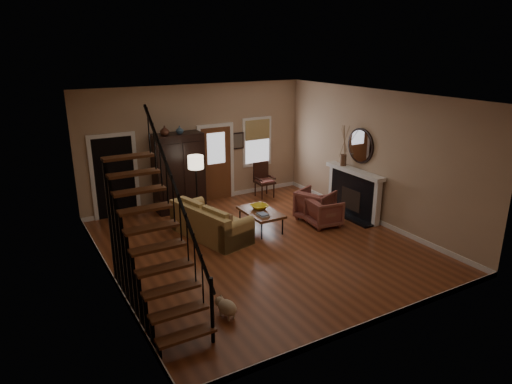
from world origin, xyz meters
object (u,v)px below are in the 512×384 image
coffee_table (261,220)px  armchair_left (324,212)px  floor_lamp (197,189)px  side_chair (265,180)px  armoire (179,172)px  sofa (211,221)px  armchair_right (315,204)px

coffee_table → armchair_left: (1.49, -0.56, 0.11)m
floor_lamp → side_chair: 2.59m
armchair_left → coffee_table: bearing=76.3°
armoire → floor_lamp: armoire is taller
armoire → sofa: 2.20m
sofa → armoire: bearing=74.9°
sofa → armchair_left: (2.72, -0.75, -0.04)m
floor_lamp → side_chair: floor_lamp is taller
armoire → floor_lamp: bearing=-84.0°
armchair_left → armoire: bearing=50.3°
armoire → sofa: armoire is taller
armchair_right → side_chair: bearing=-17.7°
coffee_table → side_chair: bearing=57.0°
floor_lamp → sofa: bearing=-97.0°
side_chair → sofa: bearing=-143.8°
armoire → side_chair: bearing=-4.5°
armchair_left → sofa: bearing=81.4°
armchair_right → side_chair: side_chair is taller
coffee_table → floor_lamp: floor_lamp is taller
coffee_table → floor_lamp: size_ratio=0.72×
side_chair → floor_lamp: bearing=-162.5°
floor_lamp → coffee_table: bearing=-50.3°
sofa → armchair_right: size_ratio=2.41×
armoire → armchair_left: (2.69, -2.85, -0.71)m
armoire → coffee_table: (1.20, -2.29, -0.81)m
sofa → coffee_table: size_ratio=1.66×
coffee_table → armchair_right: bearing=-3.0°
sofa → coffee_table: bearing=-23.1°
sofa → floor_lamp: bearing=68.9°
armchair_right → armchair_left: bearing=146.7°
sofa → side_chair: size_ratio=2.00×
armoire → coffee_table: armoire is taller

